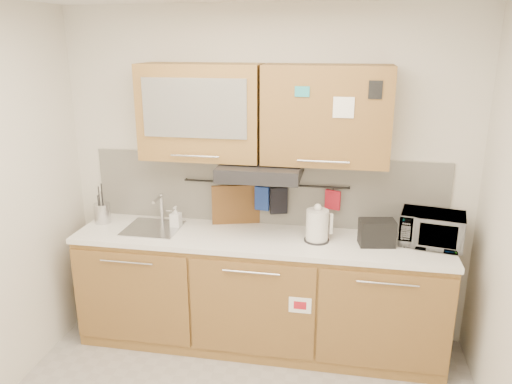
% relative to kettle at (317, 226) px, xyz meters
% --- Properties ---
extents(wall_back, '(3.20, 0.00, 3.20)m').
position_rel_kettle_xyz_m(wall_back, '(-0.43, 0.31, 0.26)').
color(wall_back, silver).
rests_on(wall_back, ground).
extents(base_cabinet, '(2.80, 0.64, 0.88)m').
position_rel_kettle_xyz_m(base_cabinet, '(-0.43, 0.01, -0.63)').
color(base_cabinet, '#AC7D3D').
rests_on(base_cabinet, floor).
extents(countertop, '(2.82, 0.62, 0.04)m').
position_rel_kettle_xyz_m(countertop, '(-0.43, 0.00, -0.14)').
color(countertop, white).
rests_on(countertop, base_cabinet).
extents(backsplash, '(2.80, 0.02, 0.56)m').
position_rel_kettle_xyz_m(backsplash, '(-0.43, 0.30, 0.16)').
color(backsplash, silver).
rests_on(backsplash, countertop).
extents(upper_cabinets, '(1.82, 0.37, 0.70)m').
position_rel_kettle_xyz_m(upper_cabinets, '(-0.44, 0.14, 0.80)').
color(upper_cabinets, '#AC7D3D').
rests_on(upper_cabinets, wall_back).
extents(range_hood, '(0.60, 0.46, 0.10)m').
position_rel_kettle_xyz_m(range_hood, '(-0.43, 0.06, 0.38)').
color(range_hood, black).
rests_on(range_hood, upper_cabinets).
extents(sink, '(0.42, 0.40, 0.26)m').
position_rel_kettle_xyz_m(sink, '(-1.28, 0.02, -0.11)').
color(sink, silver).
rests_on(sink, countertop).
extents(utensil_rail, '(1.30, 0.02, 0.02)m').
position_rel_kettle_xyz_m(utensil_rail, '(-0.43, 0.26, 0.22)').
color(utensil_rail, black).
rests_on(utensil_rail, backsplash).
extents(utensil_crock, '(0.16, 0.16, 0.32)m').
position_rel_kettle_xyz_m(utensil_crock, '(-1.73, 0.08, -0.03)').
color(utensil_crock, '#B9B9BE').
rests_on(utensil_crock, countertop).
extents(kettle, '(0.22, 0.21, 0.29)m').
position_rel_kettle_xyz_m(kettle, '(0.00, 0.00, 0.00)').
color(kettle, silver).
rests_on(kettle, countertop).
extents(toaster, '(0.27, 0.19, 0.19)m').
position_rel_kettle_xyz_m(toaster, '(0.43, 0.00, -0.02)').
color(toaster, black).
rests_on(toaster, countertop).
extents(microwave, '(0.48, 0.37, 0.24)m').
position_rel_kettle_xyz_m(microwave, '(0.82, 0.08, 0.01)').
color(microwave, '#999999').
rests_on(microwave, countertop).
extents(soap_bottle, '(0.08, 0.08, 0.17)m').
position_rel_kettle_xyz_m(soap_bottle, '(-1.12, 0.08, -0.03)').
color(soap_bottle, '#999999').
rests_on(soap_bottle, countertop).
extents(cutting_board, '(0.38, 0.13, 0.47)m').
position_rel_kettle_xyz_m(cutting_board, '(-0.67, 0.25, -0.03)').
color(cutting_board, brown).
rests_on(cutting_board, utensil_rail).
extents(oven_mitt, '(0.12, 0.05, 0.19)m').
position_rel_kettle_xyz_m(oven_mitt, '(-0.45, 0.25, 0.11)').
color(oven_mitt, navy).
rests_on(oven_mitt, utensil_rail).
extents(dark_pouch, '(0.14, 0.08, 0.21)m').
position_rel_kettle_xyz_m(dark_pouch, '(-0.32, 0.25, 0.10)').
color(dark_pouch, black).
rests_on(dark_pouch, utensil_rail).
extents(pot_holder, '(0.12, 0.06, 0.15)m').
position_rel_kettle_xyz_m(pot_holder, '(0.10, 0.25, 0.13)').
color(pot_holder, '#AA1625').
rests_on(pot_holder, utensil_rail).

